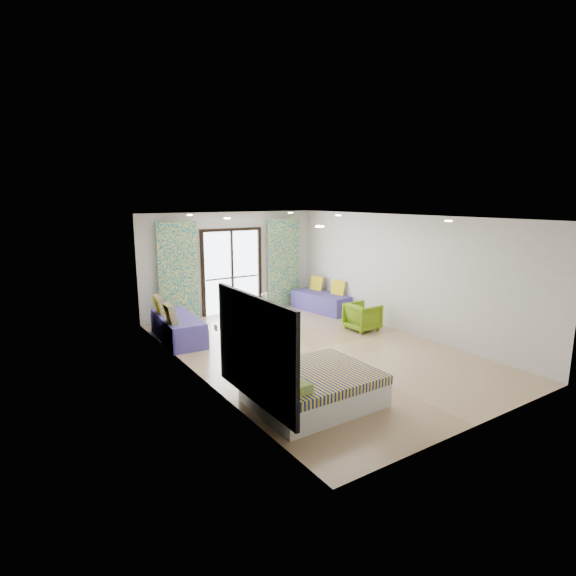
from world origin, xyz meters
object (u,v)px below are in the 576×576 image
coffee_table (265,307)px  daybed_right (322,301)px  daybed_left (177,327)px  armchair (363,315)px  bed (313,387)px

coffee_table → daybed_right: bearing=5.4°
daybed_left → armchair: 4.25m
daybed_left → armchair: size_ratio=2.81×
bed → daybed_right: size_ratio=0.97×
daybed_right → coffee_table: bearing=177.5°
bed → armchair: (3.29, 2.50, 0.09)m
daybed_left → coffee_table: bearing=7.8°
daybed_right → armchair: 1.99m
bed → armchair: bearing=37.3°
daybed_left → coffee_table: 2.31m
coffee_table → bed: bearing=-111.1°
daybed_right → coffee_table: daybed_right is taller
daybed_left → daybed_right: daybed_left is taller
daybed_right → bed: bearing=-136.7°
bed → coffee_table: (1.66, 4.29, 0.14)m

